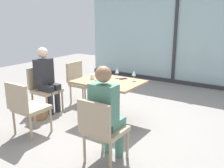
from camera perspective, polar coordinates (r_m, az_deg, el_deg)
The scene contains 16 objects.
ground_plane at distance 4.65m, azimuth -0.69°, elevation -8.03°, with size 12.00×12.00×0.00m, color gray.
window_wall_backdrop at distance 7.17m, azimuth 14.08°, elevation 9.75°, with size 5.47×0.10×2.70m.
dining_table_main at distance 4.47m, azimuth -0.71°, elevation -1.81°, with size 1.14×0.83×0.73m.
chair_side_end at distance 5.12m, azimuth -15.23°, elevation -0.50°, with size 0.50×0.46×0.87m.
chair_front_right at distance 3.17m, azimuth -2.38°, elevation -9.74°, with size 0.46×0.50×0.87m.
chair_front_left at distance 4.12m, azimuth -18.78°, elevation -4.57°, with size 0.46×0.50×0.87m.
chair_far_left at distance 5.48m, azimuth -7.21°, elevation 0.93°, with size 0.50×0.46×0.87m.
person_side_end at distance 4.99m, azimuth -14.56°, elevation 1.56°, with size 0.39×0.34×1.26m.
person_front_right at distance 3.17m, azimuth -1.26°, elevation -5.72°, with size 0.34×0.39×1.26m.
wine_glass_0 at distance 4.89m, azimuth -2.76°, elevation 3.72°, with size 0.07×0.07×0.18m.
wine_glass_1 at distance 4.45m, azimuth -3.54°, elevation 2.55°, with size 0.07×0.07×0.18m.
wine_glass_2 at distance 4.42m, azimuth 4.95°, elevation 2.43°, with size 0.07×0.07×0.18m.
wine_glass_3 at distance 4.60m, azimuth 1.11°, elevation 3.00°, with size 0.07×0.07×0.18m.
coffee_cup at distance 4.55m, azimuth -4.49°, elevation 1.69°, with size 0.08×0.08×0.09m, color white.
cell_phone_on_table at distance 4.55m, azimuth 2.51°, elevation 1.19°, with size 0.07×0.14×0.01m, color black.
handbag_0 at distance 4.82m, azimuth -16.49°, elevation -6.02°, with size 0.30×0.16×0.28m, color #A3704C.
Camera 1 is at (2.42, -3.52, 1.83)m, focal length 40.64 mm.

